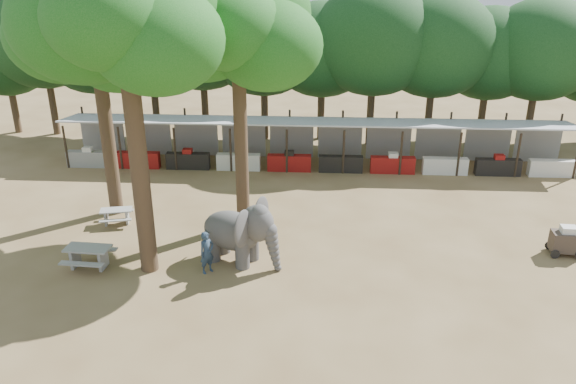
# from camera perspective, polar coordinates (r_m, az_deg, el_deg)

# --- Properties ---
(ground) EXTENTS (100.00, 100.00, 0.00)m
(ground) POSITION_cam_1_polar(r_m,az_deg,el_deg) (19.22, 2.13, -11.34)
(ground) COLOR brown
(ground) RESTS_ON ground
(vendor_stalls) EXTENTS (28.00, 2.99, 2.80)m
(vendor_stalls) POSITION_cam_1_polar(r_m,az_deg,el_deg) (31.30, 2.80, 4.76)
(vendor_stalls) COLOR #A7A8AF
(vendor_stalls) RESTS_ON ground
(yard_tree_left) EXTENTS (7.10, 6.90, 11.02)m
(yard_tree_left) POSITION_cam_1_polar(r_m,az_deg,el_deg) (25.12, -19.28, 15.59)
(yard_tree_left) COLOR #332316
(yard_tree_left) RESTS_ON ground
(yard_tree_center) EXTENTS (7.10, 6.90, 12.04)m
(yard_tree_center) POSITION_cam_1_polar(r_m,az_deg,el_deg) (19.31, -16.67, 17.18)
(yard_tree_center) COLOR #332316
(yard_tree_center) RESTS_ON ground
(yard_tree_back) EXTENTS (7.10, 6.90, 11.36)m
(yard_tree_back) POSITION_cam_1_polar(r_m,az_deg,el_deg) (22.52, -5.49, 16.90)
(yard_tree_back) COLOR #332316
(yard_tree_back) RESTS_ON ground
(backdrop_trees) EXTENTS (46.46, 5.95, 8.33)m
(backdrop_trees) POSITION_cam_1_polar(r_m,az_deg,el_deg) (35.36, 3.06, 14.02)
(backdrop_trees) COLOR #332316
(backdrop_trees) RESTS_ON ground
(elephant) EXTENTS (3.39, 2.64, 2.53)m
(elephant) POSITION_cam_1_polar(r_m,az_deg,el_deg) (21.17, -4.82, -4.05)
(elephant) COLOR #3C3939
(elephant) RESTS_ON ground
(handler) EXTENTS (0.69, 0.69, 1.63)m
(handler) POSITION_cam_1_polar(r_m,az_deg,el_deg) (20.83, -8.25, -6.10)
(handler) COLOR #26384C
(handler) RESTS_ON ground
(picnic_table_near) EXTENTS (1.76, 1.60, 0.83)m
(picnic_table_near) POSITION_cam_1_polar(r_m,az_deg,el_deg) (22.34, -19.60, -5.97)
(picnic_table_near) COLOR gray
(picnic_table_near) RESTS_ON ground
(picnic_table_far) EXTENTS (1.57, 1.47, 0.67)m
(picnic_table_far) POSITION_cam_1_polar(r_m,az_deg,el_deg) (25.61, -17.03, -2.18)
(picnic_table_far) COLOR gray
(picnic_table_far) RESTS_ON ground
(cart_back) EXTENTS (1.29, 0.89, 1.21)m
(cart_back) POSITION_cam_1_polar(r_m,az_deg,el_deg) (24.43, 26.42, -4.47)
(cart_back) COLOR #322721
(cart_back) RESTS_ON ground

